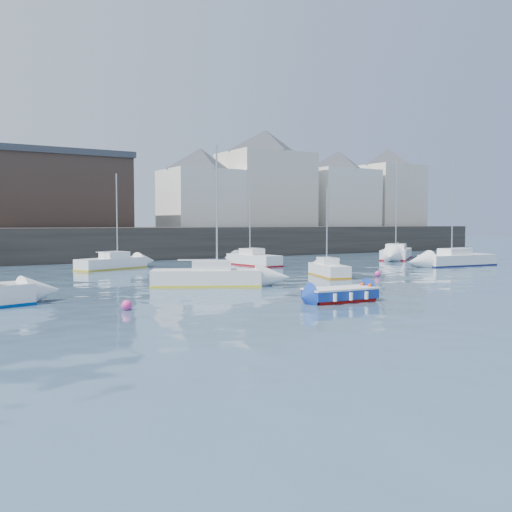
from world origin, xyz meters
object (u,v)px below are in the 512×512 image
sailboat_b (207,277)px  sailboat_d (457,259)px  blue_dinghy (340,294)px  buoy_mid (378,277)px  sailboat_c (329,270)px  sailboat_h (112,263)px  sailboat_g (396,253)px  buoy_far (259,275)px  buoy_near (127,310)px  sailboat_f (254,259)px

sailboat_b → sailboat_d: sailboat_d is taller
blue_dinghy → buoy_mid: blue_dinghy is taller
sailboat_c → sailboat_d: bearing=6.2°
blue_dinghy → sailboat_h: sailboat_h is taller
sailboat_g → buoy_far: bearing=-160.1°
buoy_mid → buoy_far: bearing=138.7°
sailboat_d → buoy_near: bearing=-164.4°
sailboat_c → buoy_near: 17.29m
blue_dinghy → sailboat_c: bearing=53.3°
buoy_near → sailboat_b: bearing=42.5°
sailboat_f → buoy_mid: bearing=-82.2°
sailboat_c → buoy_far: sailboat_c is taller
buoy_mid → buoy_far: (-5.79, 5.08, 0.00)m
sailboat_b → sailboat_d: 23.76m
sailboat_f → buoy_far: (-4.08, -7.34, -0.49)m
buoy_far → buoy_mid: bearing=-41.3°
sailboat_c → buoy_near: sailboat_c is taller
blue_dinghy → sailboat_g: bearing=39.9°
sailboat_g → sailboat_h: bearing=174.6°
sailboat_b → buoy_mid: sailboat_b is taller
sailboat_c → sailboat_b: bearing=-174.9°
blue_dinghy → buoy_far: 13.38m
sailboat_g → buoy_near: (-32.70, -17.46, -0.52)m
sailboat_c → sailboat_f: (0.85, 10.63, 0.06)m
sailboat_f → sailboat_d: bearing=-33.7°
sailboat_d → sailboat_h: size_ratio=1.17×
sailboat_b → buoy_far: 7.26m
sailboat_b → buoy_far: sailboat_b is taller
sailboat_f → buoy_mid: sailboat_f is taller
buoy_near → buoy_far: (12.61, 10.20, 0.00)m
blue_dinghy → buoy_far: (3.87, 12.81, -0.35)m
buoy_mid → sailboat_c: bearing=144.9°
sailboat_b → sailboat_h: 13.93m
buoy_near → buoy_far: bearing=39.0°
sailboat_g → sailboat_h: (-26.91, 2.54, -0.06)m
sailboat_b → sailboat_h: sailboat_b is taller
sailboat_d → buoy_near: sailboat_d is taller
sailboat_d → sailboat_g: (2.42, 8.98, 0.01)m
sailboat_d → sailboat_c: bearing=-173.8°
sailboat_h → buoy_far: bearing=-55.2°
blue_dinghy → sailboat_g: (23.96, 20.07, 0.17)m
sailboat_f → buoy_mid: size_ratio=18.31×
sailboat_g → sailboat_h: sailboat_g is taller
sailboat_f → sailboat_g: 16.01m
blue_dinghy → buoy_near: 9.12m
buoy_mid → sailboat_f: bearing=97.8°
buoy_near → sailboat_f: bearing=46.4°
sailboat_d → blue_dinghy: bearing=-152.8°
sailboat_b → sailboat_g: 28.43m
sailboat_f → sailboat_h: size_ratio=0.98×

